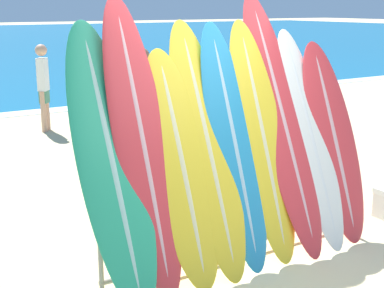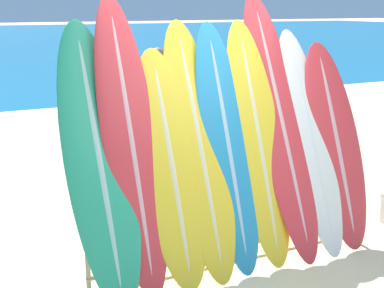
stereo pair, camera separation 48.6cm
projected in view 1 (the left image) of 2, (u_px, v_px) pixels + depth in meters
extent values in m
plane|color=beige|center=(282.00, 282.00, 4.64)|extent=(160.00, 160.00, 0.00)
cube|color=white|center=(23.00, 113.00, 11.94)|extent=(120.00, 0.60, 0.01)
cylinder|color=gray|center=(100.00, 245.00, 4.30)|extent=(0.04, 0.04, 0.92)
cylinder|color=gray|center=(340.00, 188.00, 5.66)|extent=(0.04, 0.04, 0.92)
cylinder|color=gray|center=(237.00, 168.00, 4.87)|extent=(2.75, 0.04, 0.04)
cylinder|color=gray|center=(236.00, 246.00, 5.06)|extent=(2.75, 0.04, 0.04)
ellipsoid|color=#289E70|center=(111.00, 162.00, 4.27)|extent=(0.57, 1.15, 2.23)
ellipsoid|color=#9AC3B3|center=(111.00, 162.00, 4.27)|extent=(0.10, 1.11, 2.15)
ellipsoid|color=red|center=(142.00, 145.00, 4.40)|extent=(0.49, 1.03, 2.44)
ellipsoid|color=#D59E9F|center=(142.00, 145.00, 4.40)|extent=(0.09, 1.00, 2.34)
ellipsoid|color=yellow|center=(181.00, 167.00, 4.55)|extent=(0.56, 0.90, 1.99)
ellipsoid|color=beige|center=(181.00, 167.00, 4.55)|extent=(0.10, 0.87, 1.91)
ellipsoid|color=yellow|center=(207.00, 148.00, 4.72)|extent=(0.53, 1.04, 2.22)
ellipsoid|color=beige|center=(207.00, 148.00, 4.72)|extent=(0.10, 1.00, 2.14)
ellipsoid|color=teal|center=(234.00, 145.00, 4.85)|extent=(0.49, 0.90, 2.20)
ellipsoid|color=#98BACC|center=(234.00, 145.00, 4.85)|extent=(0.09, 0.88, 2.12)
ellipsoid|color=yellow|center=(262.00, 140.00, 5.02)|extent=(0.52, 0.91, 2.22)
ellipsoid|color=beige|center=(262.00, 140.00, 5.02)|extent=(0.09, 0.88, 2.13)
ellipsoid|color=red|center=(282.00, 122.00, 5.19)|extent=(0.52, 1.22, 2.47)
ellipsoid|color=#D59E9F|center=(282.00, 122.00, 5.19)|extent=(0.09, 1.18, 2.38)
ellipsoid|color=silver|center=(310.00, 137.00, 5.32)|extent=(0.49, 1.02, 2.12)
ellipsoid|color=silver|center=(310.00, 137.00, 5.32)|extent=(0.09, 0.99, 2.04)
ellipsoid|color=red|center=(333.00, 141.00, 5.46)|extent=(0.60, 0.85, 1.98)
ellipsoid|color=#D59E9F|center=(333.00, 141.00, 5.46)|extent=(0.11, 0.83, 1.91)
cylinder|color=tan|center=(44.00, 112.00, 10.10)|extent=(0.11, 0.11, 0.78)
cylinder|color=tan|center=(47.00, 110.00, 10.27)|extent=(0.11, 0.11, 0.78)
cube|color=#478466|center=(44.00, 97.00, 10.12)|extent=(0.24, 0.26, 0.23)
cube|color=white|center=(43.00, 74.00, 10.01)|extent=(0.26, 0.28, 0.61)
sphere|color=tan|center=(41.00, 50.00, 9.90)|extent=(0.22, 0.22, 0.22)
cylinder|color=#846047|center=(138.00, 137.00, 8.06)|extent=(0.12, 0.12, 0.83)
cylinder|color=#846047|center=(149.00, 138.00, 8.01)|extent=(0.12, 0.12, 0.83)
cube|color=#CC4C3D|center=(143.00, 118.00, 7.96)|extent=(0.26, 0.27, 0.25)
cube|color=#3370BC|center=(142.00, 89.00, 7.85)|extent=(0.29, 0.30, 0.65)
sphere|color=#846047|center=(142.00, 56.00, 7.73)|extent=(0.23, 0.23, 0.23)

